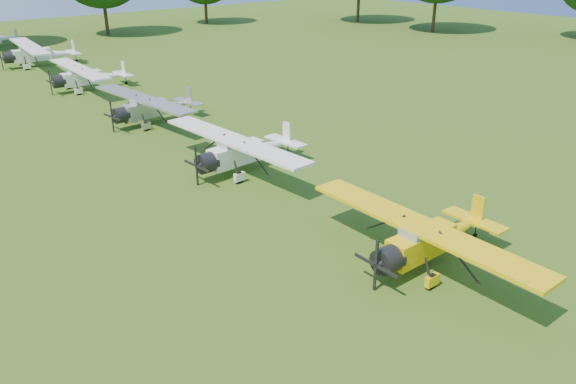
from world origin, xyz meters
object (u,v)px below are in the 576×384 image
aircraft_2 (429,236)px  aircraft_6 (37,52)px  aircraft_3 (243,149)px  aircraft_5 (87,75)px  aircraft_4 (151,106)px

aircraft_2 → aircraft_6: aircraft_6 is taller
aircraft_3 → aircraft_6: bearing=85.4°
aircraft_5 → aircraft_3: bearing=-89.9°
aircraft_2 → aircraft_6: size_ratio=0.87×
aircraft_3 → aircraft_4: aircraft_3 is taller
aircraft_2 → aircraft_3: (0.12, 11.99, 0.04)m
aircraft_2 → aircraft_4: (0.32, 22.77, 0.01)m
aircraft_5 → aircraft_4: bearing=-89.9°
aircraft_6 → aircraft_4: bearing=-85.4°
aircraft_2 → aircraft_6: (0.44, 46.93, 0.17)m
aircraft_5 → aircraft_6: size_ratio=0.90×
aircraft_4 → aircraft_5: (0.21, 11.69, 0.03)m
aircraft_5 → aircraft_6: aircraft_6 is taller
aircraft_3 → aircraft_4: (0.19, 10.78, -0.03)m
aircraft_4 → aircraft_5: 11.69m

